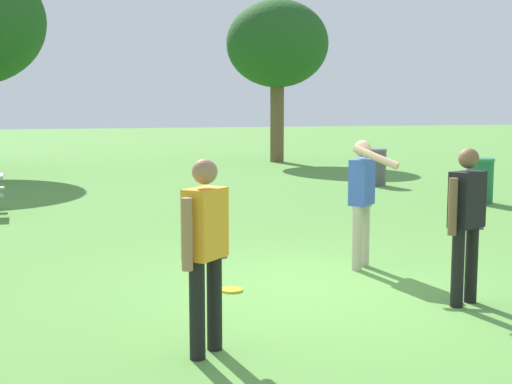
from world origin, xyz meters
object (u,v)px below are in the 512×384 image
object	(u,v)px
frisbee	(232,290)
trash_can_further_along	(375,167)
person_thrower	(205,243)
person_catcher	(363,194)
person_bystander	(466,216)
tree_far_right	(277,45)
trash_can_beside_table	(480,181)

from	to	relation	value
frisbee	trash_can_further_along	xyz separation A→B (m)	(6.49, 8.99, 0.47)
person_thrower	frisbee	world-z (taller)	person_thrower
person_thrower	person_catcher	world-z (taller)	same
person_bystander	person_thrower	bearing A→B (deg)	-168.38
person_thrower	frisbee	size ratio (longest dim) A/B	6.68
frisbee	tree_far_right	size ratio (longest dim) A/B	0.04
person_thrower	trash_can_further_along	distance (m)	13.05
person_catcher	person_thrower	bearing A→B (deg)	-137.46
frisbee	trash_can_further_along	size ratio (longest dim) A/B	0.26
frisbee	tree_far_right	xyz separation A→B (m)	(6.67, 17.14, 4.29)
person_thrower	person_bystander	world-z (taller)	same
trash_can_beside_table	person_catcher	bearing A→B (deg)	-137.50
person_bystander	frisbee	size ratio (longest dim) A/B	6.68
person_thrower	trash_can_further_along	world-z (taller)	person_thrower
frisbee	person_catcher	bearing A→B (deg)	16.68
person_thrower	person_catcher	distance (m)	3.59
person_bystander	trash_can_further_along	xyz separation A→B (m)	(4.33, 10.25, -0.46)
person_bystander	tree_far_right	bearing A→B (deg)	76.25
person_thrower	tree_far_right	distance (m)	20.68
person_catcher	tree_far_right	distance (m)	17.57
trash_can_beside_table	trash_can_further_along	bearing A→B (deg)	98.65
person_bystander	trash_can_further_along	size ratio (longest dim) A/B	1.71
person_catcher	frisbee	size ratio (longest dim) A/B	6.68
person_catcher	trash_can_beside_table	distance (m)	7.01
person_thrower	tree_far_right	world-z (taller)	tree_far_right
person_thrower	tree_far_right	bearing A→B (deg)	68.67
person_thrower	person_bystander	size ratio (longest dim) A/B	1.00
person_catcher	trash_can_further_along	bearing A→B (deg)	61.37
person_bystander	trash_can_beside_table	xyz separation A→B (m)	(4.89, 6.55, -0.46)
person_catcher	tree_far_right	xyz separation A→B (m)	(4.77, 16.58, 3.34)
frisbee	person_thrower	bearing A→B (deg)	-112.01
person_catcher	tree_far_right	world-z (taller)	tree_far_right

